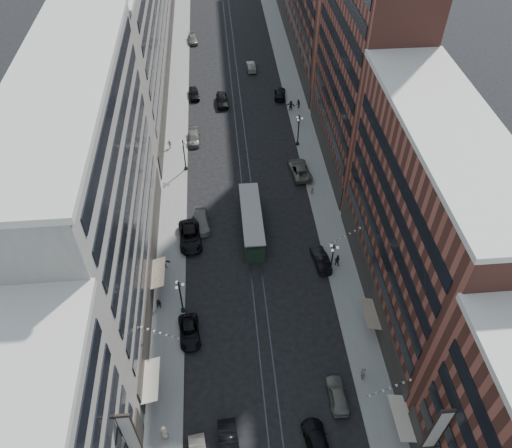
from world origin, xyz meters
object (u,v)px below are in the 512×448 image
object	(u,v)px
pedestrian_5	(164,263)
pedestrian_9	(299,119)
car_11	(300,170)
pedestrian_6	(170,144)
car_4	(337,395)
car_5	(229,446)
car_14	(251,66)
pedestrian_extra_2	(298,104)
lamppost_se_mid	(298,129)
car_2	(189,332)
pedestrian_2	(159,304)
car_9	(194,93)
streetcar	(252,222)
lamppost_sw_far	(181,296)
lamppost_sw_mid	(184,154)
car_12	(280,93)
car_extra_0	(202,222)
car_13	(222,100)
car_6	(317,443)
pedestrian_4	(363,373)
car_10	(321,259)
pedestrian_7	(337,260)
pedestrian_extra_0	(291,105)
pedestrian_8	(312,190)
lamppost_se_far	(332,259)
pedestrian_1	(164,432)
car_8	(194,138)
car_extra_1	(193,39)
car_7	(190,236)

from	to	relation	value
pedestrian_5	pedestrian_9	distance (m)	38.25
car_11	pedestrian_6	size ratio (longest dim) A/B	4.03
car_4	car_5	size ratio (longest dim) A/B	0.89
car_14	pedestrian_extra_2	world-z (taller)	pedestrian_extra_2
lamppost_se_mid	car_2	world-z (taller)	lamppost_se_mid
pedestrian_2	car_9	size ratio (longest dim) A/B	0.35
streetcar	car_4	distance (m)	26.02
lamppost_sw_far	car_2	distance (m)	4.21
lamppost_sw_mid	car_12	distance (m)	26.93
car_extra_0	car_2	bearing A→B (deg)	-98.07
car_13	car_6	bearing A→B (deg)	-85.93
car_2	car_extra_0	xyz separation A→B (m)	(1.60, 17.74, 0.06)
car_4	pedestrian_4	bearing A→B (deg)	-148.63
car_10	car_12	size ratio (longest dim) A/B	0.95
lamppost_se_mid	streetcar	size ratio (longest dim) A/B	0.45
streetcar	car_10	xyz separation A→B (m)	(8.40, -6.77, -0.77)
pedestrian_7	pedestrian_extra_0	world-z (taller)	pedestrian_extra_0
car_2	pedestrian_8	bearing A→B (deg)	46.74
lamppost_se_far	car_4	distance (m)	16.61
lamppost_sw_mid	pedestrian_1	distance (m)	41.79
car_5	car_8	xyz separation A→B (m)	(-3.47, 51.09, -0.16)
lamppost_se_mid	pedestrian_2	distance (m)	37.88
car_13	pedestrian_9	xyz separation A→B (m)	(13.07, -7.64, 0.07)
lamppost_sw_far	car_10	xyz separation A→B (m)	(17.60, 6.06, -2.32)
lamppost_se_far	pedestrian_5	distance (m)	21.19
streetcar	car_extra_1	size ratio (longest dim) A/B	2.52
lamppost_se_mid	pedestrian_extra_2	bearing A→B (deg)	81.15
car_11	pedestrian_7	distance (m)	19.01
car_5	car_4	bearing A→B (deg)	16.04
car_9	car_12	xyz separation A→B (m)	(16.06, -1.38, -0.02)
car_4	pedestrian_2	world-z (taller)	pedestrian_2
pedestrian_9	car_7	bearing A→B (deg)	-145.79
car_6	car_7	bearing A→B (deg)	-72.77
pedestrian_5	pedestrian_7	bearing A→B (deg)	-23.19
car_4	car_6	world-z (taller)	car_4
streetcar	pedestrian_1	bearing A→B (deg)	-111.23
car_9	car_extra_0	xyz separation A→B (m)	(1.12, -34.46, 0.00)
streetcar	pedestrian_9	bearing A→B (deg)	67.91
car_5	car_12	world-z (taller)	car_5
pedestrian_4	car_7	size ratio (longest dim) A/B	0.31
car_9	pedestrian_extra_2	xyz separation A→B (m)	(18.82, -5.97, 0.32)
car_5	car_9	xyz separation A→B (m)	(-3.43, 65.32, -0.11)
lamppost_sw_mid	pedestrian_8	bearing A→B (deg)	-22.03
pedestrian_9	car_extra_1	xyz separation A→B (m)	(-18.55, 33.90, -0.25)
pedestrian_1	pedestrian_2	bearing A→B (deg)	-74.79
pedestrian_7	pedestrian_6	bearing A→B (deg)	-19.91
lamppost_sw_far	car_5	bearing A→B (deg)	-74.08
car_4	car_14	xyz separation A→B (m)	(-3.22, 70.70, -0.03)
car_7	car_11	size ratio (longest dim) A/B	1.03
car_5	car_2	bearing A→B (deg)	102.19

